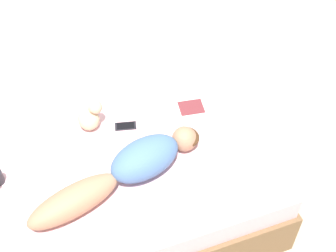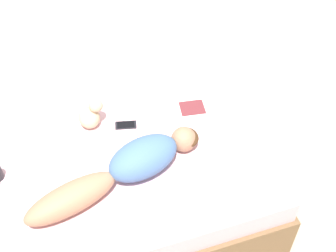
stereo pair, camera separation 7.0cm
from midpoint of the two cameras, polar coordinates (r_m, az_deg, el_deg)
ground_plane at (r=3.67m, az=-4.78°, el=-9.39°), size 12.00×12.00×0.00m
bed at (r=3.44m, az=-5.07°, el=-6.77°), size 1.55×2.02×0.58m
person at (r=3.01m, az=-4.64°, el=-5.21°), size 0.53×1.26×0.23m
open_magazine at (r=3.58m, az=3.15°, el=3.43°), size 0.51×0.33×0.01m
cell_phone at (r=3.39m, az=-4.57°, el=0.11°), size 0.11×0.17×0.01m
plush_toy at (r=3.36m, az=-8.83°, el=1.30°), size 0.17×0.19×0.22m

